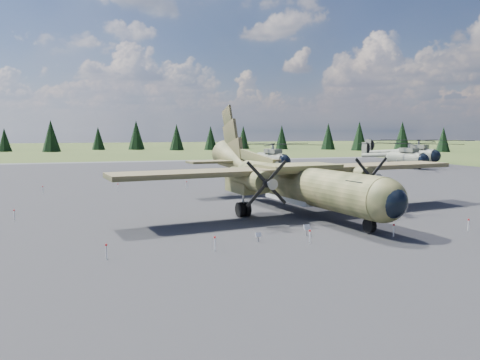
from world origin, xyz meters
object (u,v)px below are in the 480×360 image
object	(u,v)px
helicopter_mid	(407,150)
transport_plane	(291,177)
helicopter_near	(271,151)
helicopter_far	(416,147)

from	to	relation	value
helicopter_mid	transport_plane	bearing A→B (deg)	-148.66
helicopter_near	transport_plane	bearing A→B (deg)	-123.92
helicopter_mid	helicopter_far	size ratio (longest dim) A/B	0.90
helicopter_near	helicopter_mid	xyz separation A→B (m)	(25.51, -2.94, -0.02)
helicopter_near	helicopter_mid	distance (m)	25.68
helicopter_near	helicopter_far	bearing A→B (deg)	-7.71
transport_plane	helicopter_mid	bearing A→B (deg)	34.83
helicopter_near	helicopter_far	xyz separation A→B (m)	(33.29, 4.36, 0.29)
helicopter_near	helicopter_far	size ratio (longest dim) A/B	0.91
helicopter_mid	helicopter_far	world-z (taller)	helicopter_far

